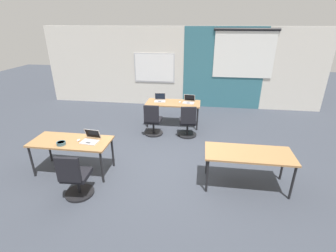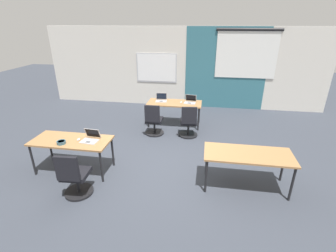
% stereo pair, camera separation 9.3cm
% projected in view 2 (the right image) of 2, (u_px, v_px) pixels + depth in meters
% --- Properties ---
extents(ground_plane, '(24.00, 24.00, 0.00)m').
position_uv_depth(ground_plane, '(161.00, 162.00, 5.54)').
color(ground_plane, '#383D47').
extents(back_wall_assembly, '(10.00, 0.27, 2.80)m').
position_uv_depth(back_wall_assembly, '(183.00, 67.00, 8.78)').
color(back_wall_assembly, silver).
rests_on(back_wall_assembly, ground).
extents(desk_near_left, '(1.60, 0.70, 0.72)m').
position_uv_depth(desk_near_left, '(71.00, 142.00, 4.99)').
color(desk_near_left, '#A37547').
rests_on(desk_near_left, ground).
extents(desk_near_right, '(1.60, 0.70, 0.72)m').
position_uv_depth(desk_near_right, '(248.00, 156.00, 4.48)').
color(desk_near_right, '#A37547').
rests_on(desk_near_right, ground).
extents(desk_far_center, '(1.60, 0.70, 0.72)m').
position_uv_depth(desk_far_center, '(174.00, 104.00, 7.27)').
color(desk_far_center, '#A37547').
rests_on(desk_far_center, ground).
extents(laptop_far_left, '(0.36, 0.32, 0.23)m').
position_uv_depth(laptop_far_left, '(161.00, 99.00, 7.36)').
color(laptop_far_left, '#B7B7BC').
rests_on(laptop_far_left, desk_far_center).
extents(chair_far_left, '(0.52, 0.54, 0.92)m').
position_uv_depth(chair_far_left, '(154.00, 122.00, 6.73)').
color(chair_far_left, black).
rests_on(chair_far_left, ground).
extents(laptop_near_left_inner, '(0.36, 0.33, 0.23)m').
position_uv_depth(laptop_near_left_inner, '(91.00, 138.00, 4.92)').
color(laptop_near_left_inner, '#B7B7BC').
rests_on(laptop_near_left_inner, desk_near_left).
extents(mouse_near_left_inner, '(0.06, 0.10, 0.03)m').
position_uv_depth(mouse_near_left_inner, '(79.00, 139.00, 4.94)').
color(mouse_near_left_inner, silver).
rests_on(mouse_near_left_inner, desk_near_left).
extents(chair_near_left_inner, '(0.52, 0.55, 0.92)m').
position_uv_depth(chair_near_left_inner, '(75.00, 178.00, 4.33)').
color(chair_near_left_inner, black).
rests_on(chair_near_left_inner, ground).
extents(laptop_far_right, '(0.37, 0.34, 0.23)m').
position_uv_depth(laptop_far_right, '(190.00, 101.00, 7.20)').
color(laptop_far_right, '#B7B7BC').
rests_on(laptop_far_right, desk_far_center).
extents(mouse_far_right, '(0.09, 0.11, 0.03)m').
position_uv_depth(mouse_far_right, '(181.00, 102.00, 7.22)').
color(mouse_far_right, silver).
rests_on(mouse_far_right, desk_far_center).
extents(chair_far_right, '(0.52, 0.56, 0.92)m').
position_uv_depth(chair_far_right, '(189.00, 124.00, 6.62)').
color(chair_far_right, black).
rests_on(chair_far_right, ground).
extents(snack_bowl, '(0.18, 0.18, 0.06)m').
position_uv_depth(snack_bowl, '(61.00, 142.00, 4.79)').
color(snack_bowl, '#3D6070').
rests_on(snack_bowl, desk_near_left).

